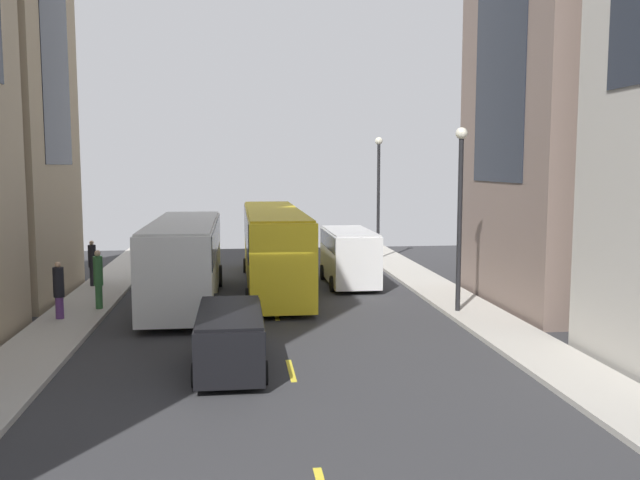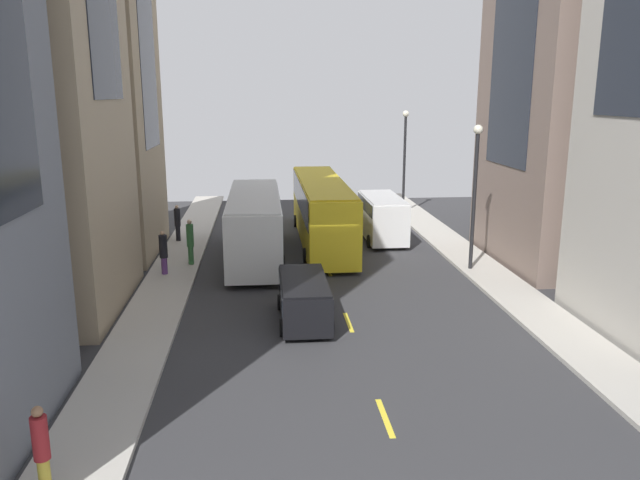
{
  "view_description": "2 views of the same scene",
  "coord_description": "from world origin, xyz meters",
  "px_view_note": "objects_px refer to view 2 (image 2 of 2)",
  "views": [
    {
      "loc": [
        -1.4,
        -24.81,
        5.56
      ],
      "look_at": [
        1.65,
        -0.07,
        2.8
      ],
      "focal_mm": 37.85,
      "sensor_mm": 36.0,
      "label": 1
    },
    {
      "loc": [
        -3.09,
        -28.51,
        8.33
      ],
      "look_at": [
        -0.36,
        0.52,
        1.4
      ],
      "focal_mm": 34.66,
      "sensor_mm": 36.0,
      "label": 2
    }
  ],
  "objects_px": {
    "city_bus_white": "(254,220)",
    "car_black_0": "(304,297)",
    "pedestrian_crossing_near": "(190,240)",
    "delivery_van_white": "(382,215)",
    "pedestrian_walking_far": "(178,222)",
    "streetcar_yellow": "(322,206)",
    "pedestrian_crossing_mid": "(41,447)",
    "pedestrian_waiting_curb": "(164,251)"
  },
  "relations": [
    {
      "from": "streetcar_yellow",
      "to": "pedestrian_waiting_curb",
      "type": "bearing_deg",
      "value": -142.14
    },
    {
      "from": "city_bus_white",
      "to": "delivery_van_white",
      "type": "height_order",
      "value": "city_bus_white"
    },
    {
      "from": "car_black_0",
      "to": "pedestrian_crossing_mid",
      "type": "xyz_separation_m",
      "value": [
        -6.14,
        -9.85,
        0.23
      ]
    },
    {
      "from": "delivery_van_white",
      "to": "pedestrian_crossing_near",
      "type": "bearing_deg",
      "value": -155.52
    },
    {
      "from": "city_bus_white",
      "to": "pedestrian_waiting_curb",
      "type": "xyz_separation_m",
      "value": [
        -4.18,
        -3.08,
        -0.78
      ]
    },
    {
      "from": "streetcar_yellow",
      "to": "pedestrian_crossing_near",
      "type": "relative_size",
      "value": 6.25
    },
    {
      "from": "car_black_0",
      "to": "pedestrian_crossing_near",
      "type": "relative_size",
      "value": 1.95
    },
    {
      "from": "pedestrian_walking_far",
      "to": "pedestrian_waiting_curb",
      "type": "relative_size",
      "value": 1.01
    },
    {
      "from": "delivery_van_white",
      "to": "pedestrian_walking_far",
      "type": "xyz_separation_m",
      "value": [
        -11.69,
        0.36,
        -0.27
      ]
    },
    {
      "from": "car_black_0",
      "to": "pedestrian_waiting_curb",
      "type": "distance_m",
      "value": 8.81
    },
    {
      "from": "city_bus_white",
      "to": "car_black_0",
      "type": "distance_m",
      "value": 9.7
    },
    {
      "from": "streetcar_yellow",
      "to": "pedestrian_crossing_near",
      "type": "xyz_separation_m",
      "value": [
        -6.89,
        -4.6,
        -0.78
      ]
    },
    {
      "from": "streetcar_yellow",
      "to": "city_bus_white",
      "type": "bearing_deg",
      "value": -140.58
    },
    {
      "from": "car_black_0",
      "to": "pedestrian_waiting_curb",
      "type": "bearing_deg",
      "value": 133.58
    },
    {
      "from": "city_bus_white",
      "to": "pedestrian_waiting_curb",
      "type": "bearing_deg",
      "value": -143.61
    },
    {
      "from": "streetcar_yellow",
      "to": "pedestrian_crossing_mid",
      "type": "bearing_deg",
      "value": -109.66
    },
    {
      "from": "city_bus_white",
      "to": "streetcar_yellow",
      "type": "bearing_deg",
      "value": 39.42
    },
    {
      "from": "pedestrian_crossing_mid",
      "to": "pedestrian_waiting_curb",
      "type": "xyz_separation_m",
      "value": [
        0.07,
        16.23,
        0.02
      ]
    },
    {
      "from": "pedestrian_crossing_near",
      "to": "pedestrian_walking_far",
      "type": "bearing_deg",
      "value": 87.76
    },
    {
      "from": "streetcar_yellow",
      "to": "pedestrian_walking_far",
      "type": "height_order",
      "value": "streetcar_yellow"
    },
    {
      "from": "city_bus_white",
      "to": "pedestrian_walking_far",
      "type": "bearing_deg",
      "value": 140.71
    },
    {
      "from": "streetcar_yellow",
      "to": "delivery_van_white",
      "type": "bearing_deg",
      "value": 2.3
    },
    {
      "from": "streetcar_yellow",
      "to": "pedestrian_crossing_mid",
      "type": "distance_m",
      "value": 23.81
    },
    {
      "from": "car_black_0",
      "to": "pedestrian_walking_far",
      "type": "distance_m",
      "value": 14.49
    },
    {
      "from": "car_black_0",
      "to": "pedestrian_crossing_mid",
      "type": "bearing_deg",
      "value": -121.91
    },
    {
      "from": "pedestrian_walking_far",
      "to": "city_bus_white",
      "type": "bearing_deg",
      "value": -95.52
    },
    {
      "from": "car_black_0",
      "to": "pedestrian_crossing_mid",
      "type": "distance_m",
      "value": 11.61
    },
    {
      "from": "pedestrian_crossing_near",
      "to": "pedestrian_waiting_curb",
      "type": "bearing_deg",
      "value": -140.12
    },
    {
      "from": "streetcar_yellow",
      "to": "car_black_0",
      "type": "bearing_deg",
      "value": -98.47
    },
    {
      "from": "car_black_0",
      "to": "pedestrian_crossing_mid",
      "type": "height_order",
      "value": "pedestrian_crossing_mid"
    },
    {
      "from": "pedestrian_waiting_curb",
      "to": "car_black_0",
      "type": "bearing_deg",
      "value": -131.56
    },
    {
      "from": "delivery_van_white",
      "to": "pedestrian_waiting_curb",
      "type": "height_order",
      "value": "delivery_van_white"
    },
    {
      "from": "city_bus_white",
      "to": "pedestrian_walking_far",
      "type": "distance_m",
      "value": 5.73
    },
    {
      "from": "city_bus_white",
      "to": "pedestrian_waiting_curb",
      "type": "distance_m",
      "value": 5.25
    },
    {
      "from": "pedestrian_crossing_mid",
      "to": "pedestrian_waiting_curb",
      "type": "height_order",
      "value": "pedestrian_waiting_curb"
    },
    {
      "from": "city_bus_white",
      "to": "car_black_0",
      "type": "xyz_separation_m",
      "value": [
        1.9,
        -9.46,
        -1.03
      ]
    },
    {
      "from": "streetcar_yellow",
      "to": "car_black_0",
      "type": "relative_size",
      "value": 3.2
    },
    {
      "from": "pedestrian_crossing_near",
      "to": "pedestrian_crossing_mid",
      "type": "bearing_deg",
      "value": -109.79
    },
    {
      "from": "delivery_van_white",
      "to": "pedestrian_walking_far",
      "type": "distance_m",
      "value": 11.7
    },
    {
      "from": "pedestrian_crossing_near",
      "to": "car_black_0",
      "type": "bearing_deg",
      "value": -73.92
    },
    {
      "from": "delivery_van_white",
      "to": "pedestrian_walking_far",
      "type": "bearing_deg",
      "value": 178.24
    },
    {
      "from": "delivery_van_white",
      "to": "pedestrian_crossing_near",
      "type": "distance_m",
      "value": 11.46
    }
  ]
}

